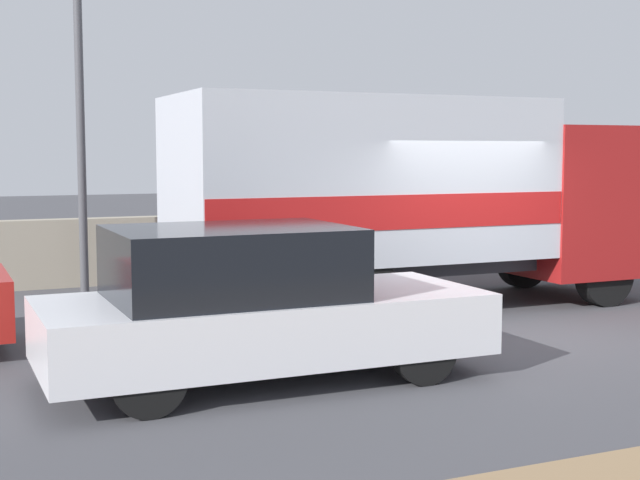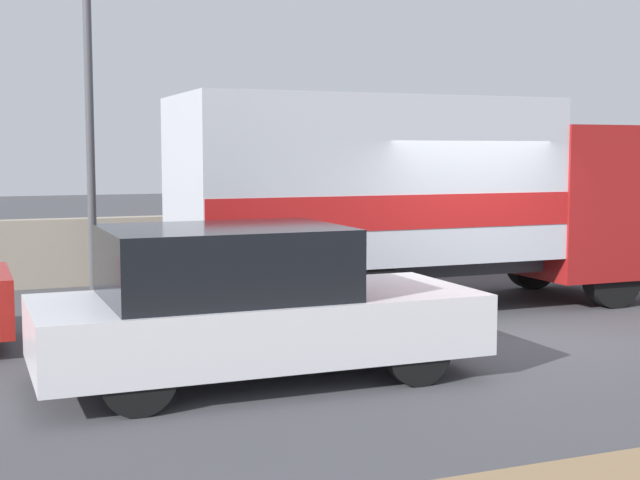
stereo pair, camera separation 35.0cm
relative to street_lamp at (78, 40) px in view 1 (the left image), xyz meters
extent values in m
plane|color=#47474C|center=(4.51, -5.66, -4.15)|extent=(80.00, 80.00, 0.00)
cube|color=#A39984|center=(4.51, 0.85, -3.56)|extent=(60.00, 0.35, 1.19)
cylinder|color=#4C4C51|center=(0.00, 0.00, -0.68)|extent=(0.14, 0.14, 6.95)
cube|color=maroon|center=(7.08, -3.42, -2.58)|extent=(1.98, 2.46, 2.33)
cube|color=black|center=(8.05, -3.42, -2.11)|extent=(0.06, 2.09, 1.02)
cube|color=#2D2D33|center=(3.40, -3.42, -3.48)|extent=(5.38, 1.31, 0.25)
cube|color=silver|center=(3.40, -3.42, -2.19)|extent=(5.38, 2.38, 2.31)
cube|color=red|center=(3.40, -3.42, -2.61)|extent=(5.35, 2.40, 0.46)
cylinder|color=black|center=(7.08, -2.40, -3.69)|extent=(0.92, 0.28, 0.92)
cylinder|color=black|center=(7.08, -4.45, -3.69)|extent=(0.92, 0.28, 0.92)
cylinder|color=black|center=(1.92, -2.40, -3.69)|extent=(0.92, 0.28, 0.92)
cylinder|color=black|center=(1.92, -4.45, -3.69)|extent=(0.92, 0.28, 0.92)
cylinder|color=black|center=(3.00, -2.40, -3.69)|extent=(0.92, 0.28, 0.92)
cylinder|color=black|center=(3.00, -4.45, -3.69)|extent=(0.92, 0.28, 0.92)
cube|color=silver|center=(0.80, -6.52, -3.58)|extent=(4.54, 1.88, 0.63)
cube|color=black|center=(0.43, -6.52, -2.91)|extent=(2.36, 1.73, 0.71)
cylinder|color=black|center=(2.20, -5.70, -3.81)|extent=(0.69, 0.20, 0.69)
cylinder|color=black|center=(2.20, -7.34, -3.81)|extent=(0.69, 0.20, 0.69)
cylinder|color=black|center=(-0.61, -5.70, -3.81)|extent=(0.69, 0.20, 0.69)
cylinder|color=black|center=(-0.61, -7.34, -3.81)|extent=(0.69, 0.20, 0.69)
cylinder|color=#1E1E2D|center=(8.44, -0.64, -3.76)|extent=(0.28, 0.28, 0.78)
cylinder|color=black|center=(8.44, -0.64, -3.04)|extent=(0.36, 0.36, 0.65)
sphere|color=tan|center=(8.44, -0.64, -2.61)|extent=(0.21, 0.21, 0.21)
camera|label=1|loc=(-2.33, -15.02, -1.80)|focal=50.00mm
camera|label=2|loc=(-2.01, -15.16, -1.80)|focal=50.00mm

